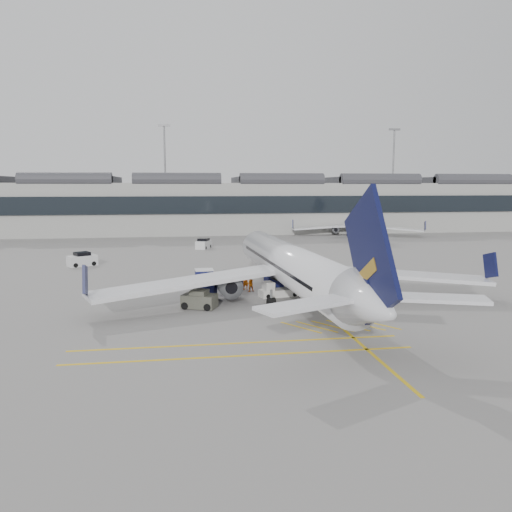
{
  "coord_description": "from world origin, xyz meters",
  "views": [
    {
      "loc": [
        -1.7,
        -41.86,
        10.38
      ],
      "look_at": [
        5.18,
        2.99,
        4.0
      ],
      "focal_mm": 35.0,
      "sensor_mm": 36.0,
      "label": 1
    }
  ],
  "objects": [
    {
      "name": "light_masts",
      "position": [
        -1.67,
        86.0,
        14.49
      ],
      "size": [
        113.0,
        0.6,
        25.45
      ],
      "color": "slate",
      "rests_on": "ground"
    },
    {
      "name": "airliner_main",
      "position": [
        8.41,
        1.61,
        3.09
      ],
      "size": [
        36.18,
        39.6,
        10.52
      ],
      "rotation": [
        0.0,
        0.0,
        0.05
      ],
      "color": "silver",
      "rests_on": "ground"
    },
    {
      "name": "airliner_far",
      "position": [
        35.31,
        58.63,
        2.35
      ],
      "size": [
        26.24,
        29.11,
        7.99
      ],
      "rotation": [
        0.0,
        0.0,
        -0.31
      ],
      "color": "silver",
      "rests_on": "ground"
    },
    {
      "name": "safety_cone_nose",
      "position": [
        9.08,
        24.36,
        0.24
      ],
      "size": [
        0.34,
        0.34,
        0.48
      ],
      "primitive_type": "cone",
      "color": "#F24C0A",
      "rests_on": "ground"
    },
    {
      "name": "ramp_agent_b",
      "position": [
        5.08,
        6.24,
        0.79
      ],
      "size": [
        0.87,
        0.73,
        1.59
      ],
      "primitive_type": "imported",
      "rotation": [
        0.0,
        0.0,
        3.32
      ],
      "color": "orange",
      "rests_on": "ground"
    },
    {
      "name": "safety_cone_engine",
      "position": [
        13.67,
        6.32,
        0.23
      ],
      "size": [
        0.33,
        0.33,
        0.46
      ],
      "primitive_type": "cone",
      "color": "#F24C0A",
      "rests_on": "ground"
    },
    {
      "name": "apron_markings",
      "position": [
        10.0,
        10.0,
        0.01
      ],
      "size": [
        0.25,
        60.0,
        0.01
      ],
      "primitive_type": "cube",
      "color": "gold",
      "rests_on": "ground"
    },
    {
      "name": "service_van_left",
      "position": [
        -14.4,
        25.34,
        0.82
      ],
      "size": [
        3.98,
        3.35,
        1.83
      ],
      "rotation": [
        0.0,
        0.0,
        0.53
      ],
      "color": "silver",
      "rests_on": "ground"
    },
    {
      "name": "ramp_agent_a",
      "position": [
        4.77,
        7.15,
        0.9
      ],
      "size": [
        0.75,
        0.6,
        1.8
      ],
      "primitive_type": "imported",
      "rotation": [
        0.0,
        0.0,
        0.28
      ],
      "color": "#EC5D0C",
      "rests_on": "ground"
    },
    {
      "name": "baggage_cart_d",
      "position": [
        0.66,
        3.32,
        1.0
      ],
      "size": [
        2.13,
        1.92,
        1.87
      ],
      "rotation": [
        0.0,
        0.0,
        -0.3
      ],
      "color": "gray",
      "rests_on": "ground"
    },
    {
      "name": "service_van_mid",
      "position": [
        2.18,
        41.15,
        0.79
      ],
      "size": [
        2.92,
        3.81,
        1.76
      ],
      "rotation": [
        0.0,
        0.0,
        1.17
      ],
      "color": "silver",
      "rests_on": "ground"
    },
    {
      "name": "ground",
      "position": [
        0.0,
        0.0,
        0.0
      ],
      "size": [
        220.0,
        220.0,
        0.0
      ],
      "primitive_type": "plane",
      "color": "gray",
      "rests_on": "ground"
    },
    {
      "name": "baggage_cart_b",
      "position": [
        3.76,
        7.53,
        0.86
      ],
      "size": [
        1.82,
        1.63,
        1.61
      ],
      "rotation": [
        0.0,
        0.0,
        -0.27
      ],
      "color": "gray",
      "rests_on": "ground"
    },
    {
      "name": "pushback_tug",
      "position": [
        -0.16,
        0.1,
        0.71
      ],
      "size": [
        3.28,
        2.71,
        1.59
      ],
      "rotation": [
        0.0,
        0.0,
        -0.42
      ],
      "color": "#4C4C41",
      "rests_on": "ground"
    },
    {
      "name": "service_van_right",
      "position": [
        10.68,
        34.91,
        0.9
      ],
      "size": [
        3.94,
        2.01,
        2.02
      ],
      "rotation": [
        0.0,
        0.0,
        -0.01
      ],
      "color": "silver",
      "rests_on": "ground"
    },
    {
      "name": "baggage_cart_c",
      "position": [
        0.65,
        8.07,
        1.09
      ],
      "size": [
        2.01,
        1.68,
        2.04
      ],
      "rotation": [
        0.0,
        0.0,
        0.05
      ],
      "color": "gray",
      "rests_on": "ground"
    },
    {
      "name": "terminal",
      "position": [
        0.0,
        71.93,
        6.14
      ],
      "size": [
        200.0,
        20.45,
        12.4
      ],
      "color": "#9E9E99",
      "rests_on": "ground"
    },
    {
      "name": "baggage_cart_a",
      "position": [
        7.32,
        5.37,
        1.0
      ],
      "size": [
        2.01,
        1.76,
        1.86
      ],
      "rotation": [
        0.0,
        0.0,
        0.19
      ],
      "color": "gray",
      "rests_on": "ground"
    },
    {
      "name": "belt_loader",
      "position": [
        7.38,
        3.66,
        0.53
      ],
      "size": [
        4.61,
        2.17,
        1.83
      ],
      "rotation": [
        0.0,
        0.0,
        0.21
      ],
      "color": "silver",
      "rests_on": "ground"
    }
  ]
}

